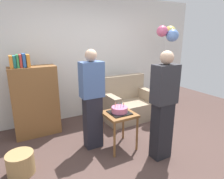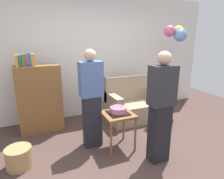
# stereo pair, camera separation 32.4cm
# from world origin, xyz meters

# --- Properties ---
(ground_plane) EXTENTS (8.00, 8.00, 0.00)m
(ground_plane) POSITION_xyz_m (0.00, 0.00, 0.00)
(ground_plane) COLOR #4C3833
(wall_back) EXTENTS (6.00, 0.10, 2.70)m
(wall_back) POSITION_xyz_m (0.00, 2.05, 1.35)
(wall_back) COLOR silver
(wall_back) RESTS_ON ground_plane
(couch) EXTENTS (1.10, 0.70, 0.96)m
(couch) POSITION_xyz_m (0.66, 1.34, 0.34)
(couch) COLOR gray
(couch) RESTS_ON ground_plane
(bookshelf) EXTENTS (0.80, 0.36, 1.53)m
(bookshelf) POSITION_xyz_m (-1.23, 1.55, 0.67)
(bookshelf) COLOR brown
(bookshelf) RESTS_ON ground_plane
(side_table) EXTENTS (0.48, 0.48, 0.61)m
(side_table) POSITION_xyz_m (-0.11, 0.39, 0.52)
(side_table) COLOR brown
(side_table) RESTS_ON ground_plane
(birthday_cake) EXTENTS (0.32, 0.32, 0.17)m
(birthday_cake) POSITION_xyz_m (-0.11, 0.39, 0.66)
(birthday_cake) COLOR black
(birthday_cake) RESTS_ON side_table
(person_blowing_candles) EXTENTS (0.36, 0.22, 1.63)m
(person_blowing_candles) POSITION_xyz_m (-0.48, 0.63, 0.83)
(person_blowing_candles) COLOR #23232D
(person_blowing_candles) RESTS_ON ground_plane
(person_holding_cake) EXTENTS (0.36, 0.22, 1.63)m
(person_holding_cake) POSITION_xyz_m (0.31, -0.15, 0.83)
(person_holding_cake) COLOR black
(person_holding_cake) RESTS_ON ground_plane
(wicker_basket) EXTENTS (0.36, 0.36, 0.30)m
(wicker_basket) POSITION_xyz_m (-1.62, 0.47, 0.15)
(wicker_basket) COLOR #A88451
(wicker_basket) RESTS_ON ground_plane
(handbag) EXTENTS (0.28, 0.14, 0.20)m
(handbag) POSITION_xyz_m (1.19, 0.72, 0.10)
(handbag) COLOR #473328
(handbag) RESTS_ON ground_plane
(balloon_bunch) EXTENTS (0.46, 0.37, 2.04)m
(balloon_bunch) POSITION_xyz_m (1.62, 1.18, 1.88)
(balloon_bunch) COLOR silver
(balloon_bunch) RESTS_ON ground_plane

